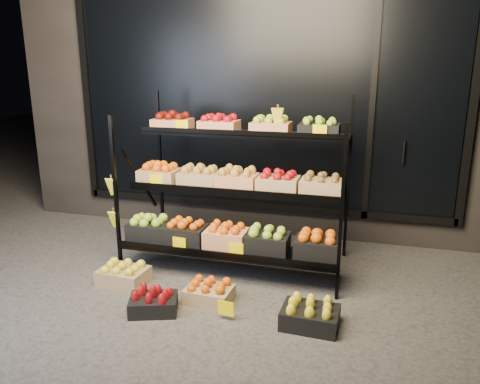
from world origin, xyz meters
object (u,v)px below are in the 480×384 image
(floor_crate_midleft, at_px, (153,301))
(floor_crate_midright, at_px, (209,292))
(display_rack, at_px, (234,189))
(floor_crate_left, at_px, (123,274))

(floor_crate_midleft, bearing_deg, floor_crate_midright, 16.69)
(display_rack, relative_size, floor_crate_midright, 5.54)
(display_rack, bearing_deg, floor_crate_midright, -89.39)
(floor_crate_midleft, bearing_deg, display_rack, 50.95)
(floor_crate_midleft, distance_m, floor_crate_midright, 0.47)
(display_rack, xyz_separation_m, floor_crate_midright, (0.01, -0.76, -0.70))
(floor_crate_midleft, relative_size, floor_crate_midright, 1.13)
(floor_crate_left, bearing_deg, display_rack, 41.12)
(floor_crate_midright, bearing_deg, floor_crate_left, 175.76)
(floor_crate_left, distance_m, floor_crate_midleft, 0.62)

